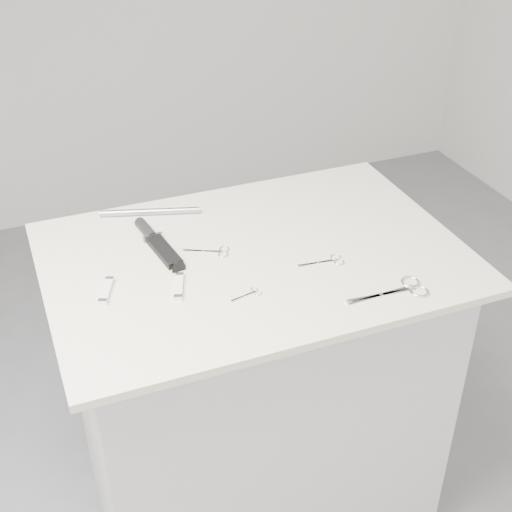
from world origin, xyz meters
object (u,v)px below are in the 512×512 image
object	(u,v)px
tiny_scissors	(249,294)
pocket_knife_b	(106,290)
plinth	(255,396)
embroidery_scissors_b	(214,252)
sheathed_knife	(156,241)
pocket_knife_a	(179,286)
metal_rail	(150,212)
large_shears	(403,290)
embroidery_scissors_a	(328,261)

from	to	relation	value
tiny_scissors	pocket_knife_b	xyz separation A→B (m)	(-0.29, 0.12, 0.00)
pocket_knife_b	plinth	bearing A→B (deg)	-63.98
embroidery_scissors_b	sheathed_knife	distance (m)	0.15
embroidery_scissors_b	sheathed_knife	world-z (taller)	sheathed_knife
embroidery_scissors_b	pocket_knife_b	distance (m)	0.29
pocket_knife_a	pocket_knife_b	xyz separation A→B (m)	(-0.15, 0.04, 0.00)
metal_rail	pocket_knife_a	bearing A→B (deg)	-93.82
tiny_scissors	metal_rail	bearing A→B (deg)	92.57
pocket_knife_b	metal_rail	world-z (taller)	metal_rail
metal_rail	large_shears	bearing A→B (deg)	-50.81
pocket_knife_b	metal_rail	xyz separation A→B (m)	(0.18, 0.30, 0.00)
tiny_scissors	pocket_knife_b	size ratio (longest dim) A/B	0.79
embroidery_scissors_a	sheathed_knife	xyz separation A→B (m)	(-0.36, 0.23, 0.01)
sheathed_knife	tiny_scissors	bearing A→B (deg)	-161.73
large_shears	pocket_knife_b	distance (m)	0.66
plinth	tiny_scissors	bearing A→B (deg)	-115.61
large_shears	pocket_knife_b	size ratio (longest dim) A/B	1.98
plinth	embroidery_scissors_b	xyz separation A→B (m)	(-0.09, 0.04, 0.47)
embroidery_scissors_a	pocket_knife_a	size ratio (longest dim) A/B	1.16
embroidery_scissors_b	pocket_knife_a	size ratio (longest dim) A/B	1.12
large_shears	sheathed_knife	world-z (taller)	sheathed_knife
pocket_knife_a	metal_rail	world-z (taller)	metal_rail
plinth	embroidery_scissors_a	bearing A→B (deg)	-32.32
plinth	sheathed_knife	size ratio (longest dim) A/B	3.86
embroidery_scissors_a	metal_rail	distance (m)	0.50
embroidery_scissors_b	sheathed_knife	xyz separation A→B (m)	(-0.12, 0.09, 0.01)
embroidery_scissors_b	pocket_knife_a	world-z (taller)	pocket_knife_a
large_shears	sheathed_knife	size ratio (longest dim) A/B	0.81
sheathed_knife	pocket_knife_a	bearing A→B (deg)	172.00
plinth	metal_rail	world-z (taller)	metal_rail
tiny_scissors	sheathed_knife	world-z (taller)	sheathed_knife
embroidery_scissors_a	embroidery_scissors_b	distance (m)	0.28
embroidery_scissors_a	tiny_scissors	distance (m)	0.23
embroidery_scissors_a	sheathed_knife	bearing A→B (deg)	153.23
pocket_knife_b	large_shears	bearing A→B (deg)	-88.86
large_shears	embroidery_scissors_b	size ratio (longest dim) A/B	1.74
sheathed_knife	plinth	bearing A→B (deg)	-130.02
large_shears	tiny_scissors	distance (m)	0.34
pocket_knife_a	metal_rail	distance (m)	0.35
tiny_scissors	metal_rail	world-z (taller)	metal_rail
embroidery_scissors_b	tiny_scissors	xyz separation A→B (m)	(0.02, -0.19, -0.00)
embroidery_scissors_b	tiny_scissors	world-z (taller)	same
tiny_scissors	large_shears	bearing A→B (deg)	-31.51
sheathed_knife	pocket_knife_a	size ratio (longest dim) A/B	2.39
large_shears	embroidery_scissors_a	bearing A→B (deg)	122.95
metal_rail	pocket_knife_b	bearing A→B (deg)	-120.32
sheathed_knife	pocket_knife_a	distance (m)	0.20
plinth	pocket_knife_b	world-z (taller)	pocket_knife_b
large_shears	pocket_knife_a	size ratio (longest dim) A/B	1.95
pocket_knife_b	embroidery_scissors_a	bearing A→B (deg)	-75.67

